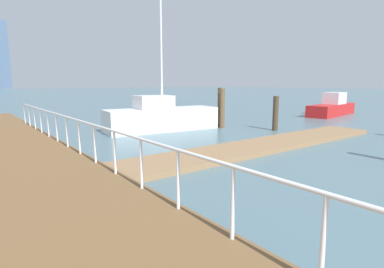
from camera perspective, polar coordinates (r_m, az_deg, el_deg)
The scene contains 8 objects.
ground_plane at distance 17.34m, azimuth -16.72°, elevation 0.51°, with size 300.00×300.00×0.00m, color slate.
floating_dock at distance 12.67m, azimuth 12.95°, elevation -2.10°, with size 14.14×2.00×0.18m, color #93704C.
boardwalk_railing at distance 5.79m, azimuth -6.40°, elevation -4.16°, with size 0.06×27.85×1.08m.
dock_piling_0 at distance 18.27m, azimuth 5.16°, elevation 4.96°, with size 0.25×0.25×2.31m, color brown.
dock_piling_2 at distance 17.79m, azimuth 5.62°, elevation 4.76°, with size 0.30×0.30×2.27m, color brown.
dock_piling_5 at distance 17.35m, azimuth 15.28°, elevation 3.72°, with size 0.30×0.30×1.88m, color #473826.
moored_boat_0 at distance 27.47m, azimuth 24.64°, elevation 4.55°, with size 6.64×2.64×1.84m.
moored_boat_1 at distance 16.87m, azimuth -5.75°, elevation 3.20°, with size 6.39×2.49×8.44m.
Camera 1 is at (-6.05, 3.96, 2.57)m, focal length 28.65 mm.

